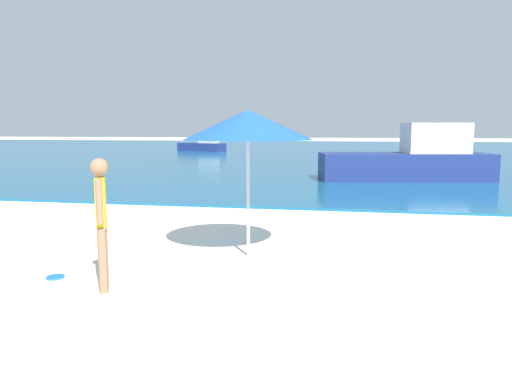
% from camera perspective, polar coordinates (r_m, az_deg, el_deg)
% --- Properties ---
extents(water, '(160.00, 60.00, 0.06)m').
position_cam_1_polar(water, '(41.02, 9.09, 4.91)').
color(water, '#14567F').
rests_on(water, ground).
extents(person_standing, '(0.21, 0.34, 1.57)m').
position_cam_1_polar(person_standing, '(5.77, -18.06, -2.82)').
color(person_standing, '#936B4C').
rests_on(person_standing, ground).
extents(frisbee, '(0.23, 0.23, 0.03)m').
position_cam_1_polar(frisbee, '(6.69, -22.94, -9.38)').
color(frisbee, blue).
rests_on(frisbee, ground).
extents(boat_near, '(6.24, 2.96, 2.04)m').
position_cam_1_polar(boat_near, '(18.09, 18.08, 3.65)').
color(boat_near, navy).
rests_on(boat_near, water).
extents(boat_far, '(4.32, 2.71, 1.40)m').
position_cam_1_polar(boat_far, '(39.51, -6.38, 5.61)').
color(boat_far, navy).
rests_on(boat_far, water).
extents(beach_umbrella, '(1.91, 1.91, 2.17)m').
position_cam_1_polar(beach_umbrella, '(6.97, -0.97, 8.03)').
color(beach_umbrella, '#B7B7BC').
rests_on(beach_umbrella, ground).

